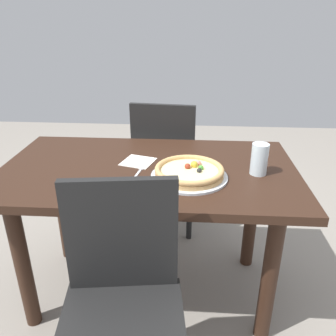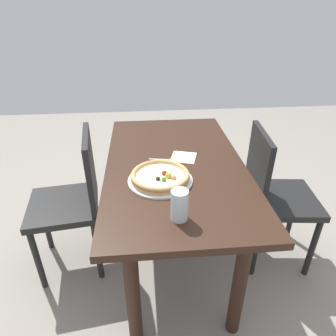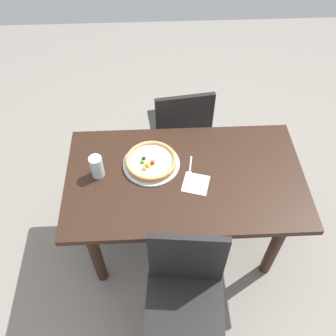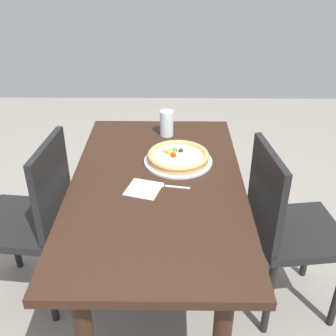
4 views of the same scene
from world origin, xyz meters
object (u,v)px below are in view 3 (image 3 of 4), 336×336
at_px(plate, 151,164).
at_px(drinking_glass, 97,167).
at_px(napkin, 196,184).
at_px(chair_near, 180,130).
at_px(fork, 190,169).
at_px(chair_far, 185,297).
at_px(pizza, 151,161).
at_px(dining_table, 184,188).

bearing_deg(plate, drinking_glass, 11.30).
bearing_deg(drinking_glass, napkin, 170.36).
xyz_separation_m(chair_near, drinking_glass, (0.51, 0.56, 0.29)).
bearing_deg(chair_near, plate, -119.62).
bearing_deg(fork, drinking_glass, -78.94).
bearing_deg(chair_far, napkin, -93.88).
relative_size(chair_far, napkin, 6.43).
xyz_separation_m(chair_far, napkin, (-0.09, -0.54, 0.23)).
distance_m(chair_near, pizza, 0.60).
height_order(dining_table, napkin, napkin).
relative_size(chair_near, pizza, 3.03).
relative_size(chair_near, fork, 5.44).
bearing_deg(drinking_glass, pizza, -168.80).
xyz_separation_m(dining_table, chair_far, (0.04, 0.60, -0.11)).
bearing_deg(plate, dining_table, 152.92).
xyz_separation_m(pizza, drinking_glass, (0.30, 0.06, 0.04)).
height_order(dining_table, fork, fork).
bearing_deg(napkin, dining_table, -45.50).
xyz_separation_m(drinking_glass, napkin, (-0.54, 0.09, -0.07)).
distance_m(plate, fork, 0.23).
height_order(pizza, napkin, pizza).
xyz_separation_m(pizza, napkin, (-0.24, 0.15, -0.03)).
bearing_deg(napkin, pizza, -31.87).
relative_size(chair_near, plate, 2.73).
distance_m(dining_table, chair_far, 0.61).
bearing_deg(pizza, drinking_glass, 11.20).
relative_size(chair_near, chair_far, 1.00).
bearing_deg(pizza, fork, 168.12).
xyz_separation_m(chair_near, napkin, (-0.04, 0.66, 0.23)).
bearing_deg(fork, pizza, -92.23).
bearing_deg(napkin, plate, -32.04).
relative_size(chair_far, plate, 2.73).
height_order(dining_table, drinking_glass, drinking_glass).
bearing_deg(pizza, plate, -128.48).
distance_m(chair_far, fork, 0.69).
xyz_separation_m(dining_table, pizza, (0.19, -0.10, 0.14)).
bearing_deg(chair_near, chair_far, -99.99).
bearing_deg(napkin, fork, -77.77).
bearing_deg(chair_near, napkin, -94.08).
bearing_deg(chair_far, pizza, -71.91).
height_order(pizza, fork, pizza).
bearing_deg(pizza, dining_table, 153.14).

